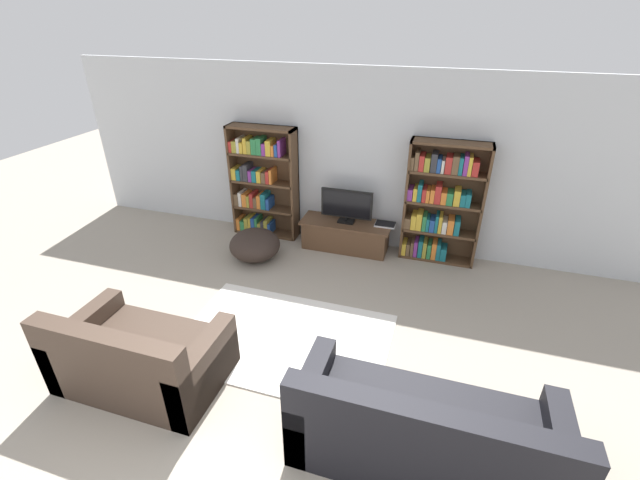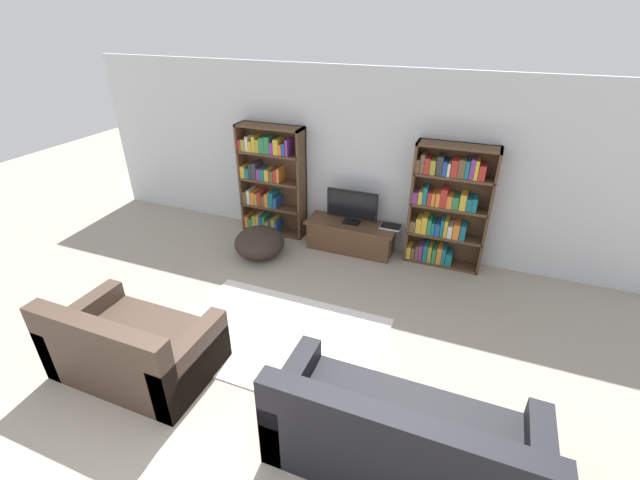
{
  "view_description": "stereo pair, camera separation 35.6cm",
  "coord_description": "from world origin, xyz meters",
  "views": [
    {
      "loc": [
        1.44,
        -1.66,
        3.25
      ],
      "look_at": [
        0.02,
        2.82,
        0.7
      ],
      "focal_mm": 24.0,
      "sensor_mm": 36.0,
      "label": 1
    },
    {
      "loc": [
        1.78,
        -1.54,
        3.25
      ],
      "look_at": [
        0.02,
        2.82,
        0.7
      ],
      "focal_mm": 24.0,
      "sensor_mm": 36.0,
      "label": 2
    }
  ],
  "objects": [
    {
      "name": "tv_stand",
      "position": [
        0.08,
        3.93,
        0.22
      ],
      "size": [
        1.35,
        0.48,
        0.44
      ],
      "color": "brown",
      "rests_on": "ground_plane"
    },
    {
      "name": "laptop",
      "position": [
        0.66,
        4.01,
        0.45
      ],
      "size": [
        0.3,
        0.22,
        0.03
      ],
      "color": "silver",
      "rests_on": "tv_stand"
    },
    {
      "name": "television",
      "position": [
        0.08,
        3.93,
        0.71
      ],
      "size": [
        0.76,
        0.16,
        0.51
      ],
      "color": "black",
      "rests_on": "tv_stand"
    },
    {
      "name": "area_rug",
      "position": [
        -0.04,
        1.71,
        0.01
      ],
      "size": [
        2.29,
        1.55,
        0.02
      ],
      "color": "white",
      "rests_on": "ground_plane"
    },
    {
      "name": "beanbag_ottoman",
      "position": [
        -1.1,
        3.24,
        0.22
      ],
      "size": [
        0.73,
        0.73,
        0.44
      ],
      "primitive_type": "ellipsoid",
      "color": "#2D231E",
      "rests_on": "ground_plane"
    },
    {
      "name": "wall_back",
      "position": [
        0.0,
        4.23,
        1.3
      ],
      "size": [
        8.8,
        0.06,
        2.6
      ],
      "color": "silver",
      "rests_on": "ground_plane"
    },
    {
      "name": "couch_right_sofa",
      "position": [
        1.55,
        0.71,
        0.31
      ],
      "size": [
        2.07,
        0.87,
        0.91
      ],
      "color": "black",
      "rests_on": "ground_plane"
    },
    {
      "name": "couch_left_sectional",
      "position": [
        -1.13,
        0.75,
        0.28
      ],
      "size": [
        1.53,
        0.97,
        0.87
      ],
      "color": "#423328",
      "rests_on": "ground_plane"
    },
    {
      "name": "bookshelf_left",
      "position": [
        -1.33,
        4.05,
        0.86
      ],
      "size": [
        1.05,
        0.3,
        1.74
      ],
      "color": "#513823",
      "rests_on": "ground_plane"
    },
    {
      "name": "bookshelf_right",
      "position": [
        1.38,
        4.05,
        0.86
      ],
      "size": [
        1.05,
        0.3,
        1.74
      ],
      "color": "#513823",
      "rests_on": "ground_plane"
    }
  ]
}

